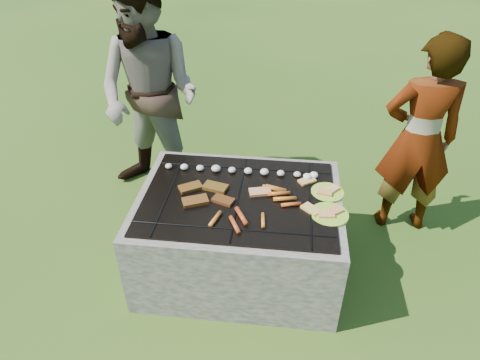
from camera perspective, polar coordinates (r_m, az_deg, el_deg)
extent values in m
plane|color=#1E4310|center=(3.12, -0.11, -11.13)|extent=(60.00, 60.00, 0.00)
cube|color=gray|center=(3.23, 0.73, -2.20)|extent=(1.30, 0.18, 0.60)
cube|color=#A89F95|center=(2.62, -1.18, -12.98)|extent=(1.30, 0.18, 0.60)
cube|color=#9C958A|center=(3.01, -10.81, -6.09)|extent=(0.18, 0.64, 0.60)
cube|color=#A9A196|center=(2.92, 10.98, -7.75)|extent=(0.18, 0.64, 0.60)
cube|color=black|center=(2.95, -0.11, -7.90)|extent=(0.94, 0.64, 0.48)
sphere|color=#FF5914|center=(2.81, -0.12, -4.60)|extent=(0.10, 0.10, 0.10)
cube|color=black|center=(2.72, -0.12, -2.22)|extent=(1.20, 0.90, 0.01)
cylinder|color=black|center=(2.79, -9.33, -1.46)|extent=(0.01, 0.88, 0.01)
cylinder|color=black|center=(2.71, -0.12, -2.12)|extent=(0.01, 0.88, 0.01)
cylinder|color=black|center=(2.71, 9.38, -2.75)|extent=(0.01, 0.88, 0.01)
cylinder|color=black|center=(2.47, -0.99, -6.57)|extent=(1.18, 0.01, 0.01)
cylinder|color=black|center=(2.98, 0.60, 1.56)|extent=(1.18, 0.01, 0.01)
ellipsoid|color=beige|center=(3.01, -9.49, 1.84)|extent=(0.05, 0.05, 0.03)
ellipsoid|color=silver|center=(2.98, -7.44, 1.75)|extent=(0.05, 0.05, 0.04)
ellipsoid|color=beige|center=(2.96, -5.34, 1.62)|extent=(0.05, 0.05, 0.04)
ellipsoid|color=beige|center=(2.94, -3.22, 1.55)|extent=(0.06, 0.06, 0.04)
ellipsoid|color=beige|center=(2.93, -1.07, 1.35)|extent=(0.05, 0.05, 0.04)
ellipsoid|color=beige|center=(2.91, 1.10, 1.23)|extent=(0.06, 0.06, 0.04)
ellipsoid|color=beige|center=(2.91, 3.28, 1.11)|extent=(0.06, 0.06, 0.04)
ellipsoid|color=beige|center=(2.91, 5.46, 0.92)|extent=(0.05, 0.05, 0.04)
ellipsoid|color=beige|center=(2.91, 7.64, 0.76)|extent=(0.05, 0.05, 0.03)
ellipsoid|color=white|center=(2.91, 9.83, 0.66)|extent=(0.06, 0.06, 0.04)
ellipsoid|color=white|center=(2.89, 8.97, 0.47)|extent=(0.06, 0.06, 0.04)
cube|color=#8E5F19|center=(2.79, -6.61, -0.96)|extent=(0.17, 0.15, 0.02)
cube|color=#98641B|center=(2.78, -3.30, -0.94)|extent=(0.17, 0.12, 0.02)
cube|color=#9F5D1C|center=(2.67, -5.98, -2.79)|extent=(0.18, 0.15, 0.02)
cube|color=brown|center=(2.67, -2.26, -2.69)|extent=(0.15, 0.12, 0.02)
cylinder|color=#C37B20|center=(2.76, 4.39, -1.15)|extent=(0.14, 0.07, 0.03)
cylinder|color=orange|center=(2.72, 5.18, -1.80)|extent=(0.15, 0.06, 0.03)
cylinder|color=orange|center=(2.68, 5.99, -2.49)|extent=(0.15, 0.05, 0.03)
cylinder|color=#C13D1F|center=(2.65, 6.82, -3.24)|extent=(0.13, 0.05, 0.02)
cylinder|color=#C23F20|center=(2.54, 0.19, -4.82)|extent=(0.10, 0.15, 0.03)
cylinder|color=#F5A028|center=(2.51, 3.10, -5.38)|extent=(0.03, 0.12, 0.02)
cylinder|color=orange|center=(2.52, -3.31, -5.17)|extent=(0.06, 0.14, 0.03)
cylinder|color=#BB5D1E|center=(2.48, -0.71, -5.96)|extent=(0.09, 0.14, 0.03)
cylinder|color=#C37B20|center=(2.77, 4.81, -1.10)|extent=(0.14, 0.07, 0.03)
cube|color=#EBAE78|center=(2.74, 2.69, -1.57)|extent=(0.15, 0.11, 0.02)
cube|color=#DDC671|center=(2.63, 9.44, -3.85)|extent=(0.13, 0.13, 0.02)
cube|color=tan|center=(2.87, 8.92, -0.11)|extent=(0.13, 0.12, 0.01)
cylinder|color=#FCF33C|center=(2.81, 11.56, -1.64)|extent=(0.25, 0.25, 0.01)
cube|color=tan|center=(2.78, 11.21, -1.61)|extent=(0.10, 0.07, 0.02)
cube|color=#E8C576|center=(2.82, 12.18, -1.19)|extent=(0.10, 0.11, 0.02)
cylinder|color=#D9FF3C|center=(2.63, 11.81, -4.52)|extent=(0.27, 0.27, 0.01)
cube|color=#F6C97D|center=(2.60, 11.44, -4.53)|extent=(0.10, 0.07, 0.02)
cube|color=tan|center=(2.64, 12.48, -4.03)|extent=(0.12, 0.11, 0.02)
imported|color=gray|center=(3.28, 22.74, 4.97)|extent=(0.57, 0.39, 1.51)
imported|color=#A39488|center=(3.46, -11.93, 10.90)|extent=(1.02, 0.90, 1.77)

